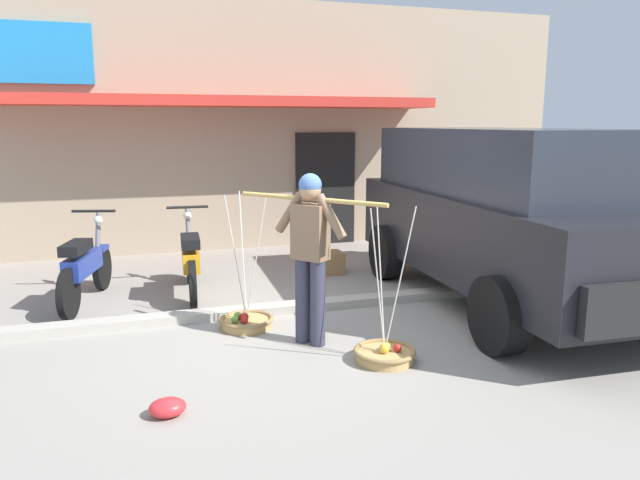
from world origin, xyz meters
The scene contains 11 objects.
ground_plane centered at (0.00, 0.00, 0.00)m, with size 90.00×90.00×0.00m, color gray.
sidewalk_curb centered at (0.00, 0.70, 0.05)m, with size 20.00×0.24×0.10m, color #AEA89C.
fruit_vendor centered at (0.00, -0.35, 0.98)m, with size 1.08×1.32×1.70m.
fruit_basket_left_side centered at (0.52, -1.00, 0.08)m, with size 0.58×0.58×1.45m.
fruit_basket_right_side centered at (-0.53, 0.29, 0.08)m, with size 0.58×0.58×1.45m.
motorcycle_nearest_shop centered at (-2.22, 1.75, 0.45)m, with size 0.64×1.78×1.09m.
motorcycle_second_in_row centered at (-0.96, 1.74, 0.45)m, with size 0.54×1.82×1.09m.
parked_truck centered at (2.64, 0.31, 1.13)m, with size 2.32×4.88×2.10m.
storefront_building centered at (-0.24, 6.92, 2.10)m, with size 13.00×6.00×4.20m.
plastic_litter_bag centered at (-1.46, -1.49, 0.07)m, with size 0.28×0.22×0.14m, color red.
wooden_crate centered at (1.04, 2.28, 0.16)m, with size 0.44×0.36×0.32m, color olive.
Camera 1 is at (-1.62, -5.79, 2.16)m, focal length 33.58 mm.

